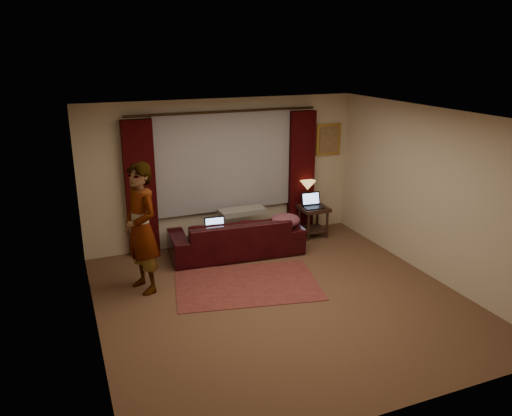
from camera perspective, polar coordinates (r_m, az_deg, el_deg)
The scene contains 20 objects.
floor at distance 7.24m, azimuth 2.87°, elevation -10.42°, with size 5.00×5.00×0.01m, color brown.
ceiling at distance 6.43m, azimuth 3.24°, elevation 10.46°, with size 5.00×5.00×0.02m, color silver.
wall_back at distance 8.96m, azimuth -3.72°, elevation 4.13°, with size 5.00×0.02×2.60m, color beige.
wall_front at distance 4.76m, azimuth 16.01°, elevation -9.48°, with size 5.00×0.02×2.60m, color beige.
wall_left at distance 6.15m, azimuth -18.61°, elevation -3.33°, with size 0.02×5.00×2.60m, color beige.
wall_right at distance 8.06m, azimuth 19.38°, elevation 1.56°, with size 0.02×5.00×2.60m, color beige.
sheer_curtain at distance 8.86m, azimuth -3.62°, elevation 5.30°, with size 2.50×0.05×1.80m, color #93949B.
drape_left at distance 8.55m, azimuth -13.05°, elevation 2.19°, with size 0.50×0.14×2.30m, color black.
drape_right at distance 9.46m, azimuth 5.18°, elevation 4.08°, with size 0.50×0.14×2.30m, color black.
curtain_rod at distance 8.66m, azimuth -3.63°, elevation 10.92°, with size 0.04×0.04×3.40m, color black.
picture_frame at distance 9.69m, azimuth 8.25°, elevation 7.75°, with size 0.50×0.04×0.60m, color #BC8A39.
sofa at distance 8.56m, azimuth -2.30°, elevation -2.42°, with size 2.26×0.98×0.91m, color black.
throw_blanket at distance 8.72m, azimuth -1.62°, elevation 1.16°, with size 0.82×0.33×0.10m, color gray.
clothing_pile at distance 8.60m, azimuth 3.28°, elevation -1.51°, with size 0.56×0.43×0.24m, color brown.
laptop_sofa at distance 8.31m, azimuth -4.52°, elevation -2.17°, with size 0.35×0.38×0.25m, color black, non-canonical shape.
area_rug at distance 7.65m, azimuth -1.04°, elevation -8.70°, with size 2.13×1.42×0.01m, color brown.
end_table at distance 9.49m, azimuth 6.54°, elevation -1.52°, with size 0.50×0.50×0.58m, color black.
tiffany_lamp at distance 9.44m, azimuth 5.90°, elevation 1.75°, with size 0.29×0.29×0.47m, color #9F8B40, non-canonical shape.
laptop_table at distance 9.30m, azimuth 6.60°, elevation 0.82°, with size 0.37×0.40×0.27m, color black, non-canonical shape.
person at distance 7.32m, azimuth -12.97°, elevation -2.30°, with size 0.56×0.56×1.92m, color gray.
Camera 1 is at (-2.72, -5.77, 3.44)m, focal length 35.00 mm.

